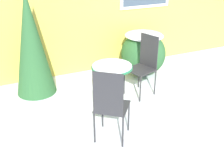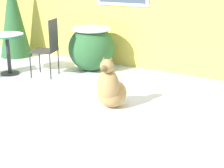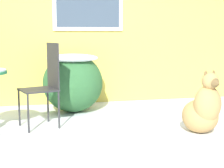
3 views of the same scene
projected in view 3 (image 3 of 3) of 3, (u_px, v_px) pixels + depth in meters
name	position (u px, v px, depth m)	size (l,w,h in m)	color
ground_plane	(124.00, 139.00, 3.88)	(16.00, 16.00, 0.00)	white
house_wall	(91.00, 16.00, 5.78)	(8.00, 0.10, 2.92)	#DBC14C
shrub_left	(73.00, 81.00, 5.22)	(0.91, 0.94, 0.89)	#2D6033
patio_chair_near_table	(45.00, 82.00, 4.37)	(0.54, 0.54, 1.07)	#2D2D30
dog	(203.00, 110.00, 4.08)	(0.48, 0.67, 0.77)	tan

